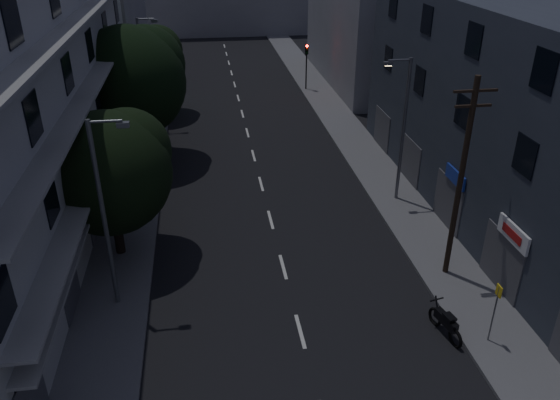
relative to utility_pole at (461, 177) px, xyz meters
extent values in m
plane|color=black|center=(-7.23, 15.63, -4.87)|extent=(160.00, 160.00, 0.00)
cube|color=#565659|center=(-14.73, 15.63, -4.79)|extent=(3.00, 90.00, 0.15)
cube|color=#565659|center=(0.27, 15.63, -4.79)|extent=(3.00, 90.00, 0.15)
cube|color=beige|center=(-7.23, -2.87, -4.86)|extent=(0.15, 2.00, 0.01)
cube|color=beige|center=(-7.23, 1.63, -4.86)|extent=(0.15, 2.00, 0.01)
cube|color=beige|center=(-7.23, 6.13, -4.86)|extent=(0.15, 2.00, 0.01)
cube|color=beige|center=(-7.23, 10.63, -4.86)|extent=(0.15, 2.00, 0.01)
cube|color=beige|center=(-7.23, 15.13, -4.86)|extent=(0.15, 2.00, 0.01)
cube|color=beige|center=(-7.23, 19.63, -4.86)|extent=(0.15, 2.00, 0.01)
cube|color=beige|center=(-7.23, 24.13, -4.86)|extent=(0.15, 2.00, 0.01)
cube|color=beige|center=(-7.23, 28.63, -4.86)|extent=(0.15, 2.00, 0.01)
cube|color=beige|center=(-7.23, 33.13, -4.86)|extent=(0.15, 2.00, 0.01)
cube|color=beige|center=(-7.23, 37.63, -4.86)|extent=(0.15, 2.00, 0.01)
cube|color=beige|center=(-7.23, 42.13, -4.86)|extent=(0.15, 2.00, 0.01)
cube|color=beige|center=(-7.23, 46.63, -4.86)|extent=(0.15, 2.00, 0.01)
cube|color=beige|center=(-7.23, 51.13, -4.86)|extent=(0.15, 2.00, 0.01)
cube|color=#A5A5A0|center=(-19.23, 8.63, 2.13)|extent=(6.00, 36.00, 14.00)
cube|color=black|center=(-16.21, -6.37, -2.87)|extent=(0.06, 1.60, 1.60)
cube|color=black|center=(-16.21, -0.37, -2.87)|extent=(0.06, 1.60, 1.60)
cube|color=black|center=(-16.21, 5.63, -2.87)|extent=(0.06, 1.60, 1.60)
cube|color=black|center=(-16.21, 11.63, -2.87)|extent=(0.06, 1.60, 1.60)
cube|color=black|center=(-16.21, 17.63, -2.87)|extent=(0.06, 1.60, 1.60)
cube|color=black|center=(-16.21, 23.63, -2.87)|extent=(0.06, 1.60, 1.60)
cube|color=black|center=(-16.21, -6.37, 0.33)|extent=(0.06, 1.60, 1.60)
cube|color=black|center=(-16.21, -0.37, 0.33)|extent=(0.06, 1.60, 1.60)
cube|color=black|center=(-16.21, 5.63, 0.33)|extent=(0.06, 1.60, 1.60)
cube|color=black|center=(-16.21, 11.63, 0.33)|extent=(0.06, 1.60, 1.60)
cube|color=black|center=(-16.21, 17.63, 0.33)|extent=(0.06, 1.60, 1.60)
cube|color=black|center=(-16.21, 23.63, 0.33)|extent=(0.06, 1.60, 1.60)
cube|color=black|center=(-16.21, -0.37, 3.53)|extent=(0.06, 1.60, 1.60)
cube|color=black|center=(-16.21, 5.63, 3.53)|extent=(0.06, 1.60, 1.60)
cube|color=black|center=(-16.21, 11.63, 3.53)|extent=(0.06, 1.60, 1.60)
cube|color=black|center=(-16.21, 17.63, 3.53)|extent=(0.06, 1.60, 1.60)
cube|color=black|center=(-16.21, 23.63, 3.53)|extent=(0.06, 1.60, 1.60)
cube|color=black|center=(-16.21, -0.37, 6.73)|extent=(0.06, 1.60, 1.60)
cube|color=gray|center=(-15.73, 8.63, -0.87)|extent=(1.00, 32.40, 0.12)
cube|color=gray|center=(-15.73, 8.63, 2.33)|extent=(1.00, 32.40, 0.12)
cube|color=gray|center=(-15.73, 8.63, 5.53)|extent=(1.00, 32.40, 0.12)
cube|color=gray|center=(-15.83, 8.63, -1.77)|extent=(0.80, 32.40, 0.12)
cube|color=#424247|center=(-16.20, -0.37, -3.47)|extent=(0.06, 2.40, 2.40)
cube|color=#424247|center=(-16.20, 5.63, -3.47)|extent=(0.06, 2.40, 2.40)
cube|color=#424247|center=(-16.20, 11.63, -3.47)|extent=(0.06, 2.40, 2.40)
cube|color=#424247|center=(-16.20, 17.63, -3.47)|extent=(0.06, 2.40, 2.40)
cube|color=#424247|center=(-16.20, 23.63, -3.47)|extent=(0.06, 2.40, 2.40)
cube|color=#2B303A|center=(4.77, 4.63, 0.63)|extent=(6.00, 28.00, 11.00)
cube|color=black|center=(1.75, -1.37, 1.43)|extent=(0.06, 1.40, 1.50)
cube|color=black|center=(1.75, 4.13, 1.43)|extent=(0.06, 1.40, 1.50)
cube|color=black|center=(1.75, 9.63, 1.43)|extent=(0.06, 1.40, 1.50)
cube|color=black|center=(1.75, 15.13, 1.43)|extent=(0.06, 1.40, 1.50)
cube|color=black|center=(1.75, -1.37, 4.73)|extent=(0.06, 1.40, 1.50)
cube|color=black|center=(1.75, 4.13, 4.73)|extent=(0.06, 1.40, 1.50)
cube|color=black|center=(1.75, 9.63, 4.73)|extent=(0.06, 1.40, 1.50)
cube|color=black|center=(1.75, 15.13, 4.73)|extent=(0.06, 1.40, 1.50)
cube|color=#424247|center=(1.74, -1.37, -3.47)|extent=(0.06, 3.00, 2.60)
cube|color=#424247|center=(1.74, 4.13, -3.47)|extent=(0.06, 3.00, 2.60)
cube|color=#424247|center=(1.74, 9.63, -3.47)|extent=(0.06, 3.00, 2.60)
cube|color=#424247|center=(1.74, 15.13, -3.47)|extent=(0.06, 3.00, 2.60)
cube|color=silver|center=(1.67, -1.87, -1.77)|extent=(0.12, 2.20, 0.80)
cube|color=#B21414|center=(1.59, -1.87, -1.77)|extent=(0.02, 1.40, 0.36)
cube|color=navy|center=(1.67, 3.63, -1.77)|extent=(0.12, 2.00, 0.70)
cube|color=slate|center=(4.77, 32.63, 1.63)|extent=(6.00, 20.00, 13.00)
cylinder|color=black|center=(-14.81, 3.84, -2.82)|extent=(0.44, 0.44, 3.79)
sphere|color=black|center=(-14.81, 3.84, -0.55)|extent=(5.68, 5.68, 5.68)
sphere|color=black|center=(-13.96, 4.55, 0.16)|extent=(3.98, 3.98, 3.98)
sphere|color=black|center=(-15.52, 3.27, -0.13)|extent=(3.69, 3.69, 3.69)
cylinder|color=black|center=(-14.87, 15.39, -2.38)|extent=(0.44, 0.44, 4.67)
sphere|color=black|center=(-14.87, 15.39, 0.42)|extent=(7.04, 7.04, 7.04)
sphere|color=black|center=(-13.82, 16.27, 1.30)|extent=(4.93, 4.93, 4.93)
sphere|color=black|center=(-15.75, 14.69, 0.95)|extent=(4.58, 4.58, 4.58)
cylinder|color=black|center=(-14.57, 24.97, -2.81)|extent=(0.44, 0.44, 3.81)
sphere|color=black|center=(-14.57, 24.97, -0.52)|extent=(5.70, 5.70, 5.70)
sphere|color=black|center=(-13.72, 25.68, 0.19)|extent=(3.99, 3.99, 3.99)
sphere|color=black|center=(-15.28, 24.40, -0.09)|extent=(3.70, 3.70, 3.70)
cylinder|color=black|center=(-0.74, 30.15, -3.12)|extent=(0.12, 0.12, 3.20)
cube|color=black|center=(-0.74, 30.15, -1.07)|extent=(0.28, 0.22, 0.90)
sphere|color=#FF0C05|center=(-0.74, 30.00, -0.74)|extent=(0.22, 0.22, 0.22)
sphere|color=#3F330C|center=(-0.74, 30.00, -1.04)|extent=(0.22, 0.22, 0.22)
sphere|color=black|center=(-0.74, 30.00, -1.34)|extent=(0.22, 0.22, 0.22)
cylinder|color=black|center=(-13.95, 29.84, -3.12)|extent=(0.12, 0.12, 3.20)
cube|color=black|center=(-13.95, 29.84, -1.07)|extent=(0.28, 0.22, 0.90)
sphere|color=black|center=(-13.95, 29.69, -0.74)|extent=(0.22, 0.22, 0.22)
sphere|color=#3F330C|center=(-13.95, 29.69, -1.04)|extent=(0.22, 0.22, 0.22)
sphere|color=#0CFF26|center=(-13.95, 29.69, -1.34)|extent=(0.22, 0.22, 0.22)
cylinder|color=slate|center=(-14.51, -0.08, -0.72)|extent=(0.18, 0.18, 8.00)
cylinder|color=slate|center=(-13.91, -0.08, 3.18)|extent=(1.20, 0.10, 0.10)
cube|color=slate|center=(-13.31, -0.08, 3.03)|extent=(0.45, 0.25, 0.18)
cube|color=#4C4C4C|center=(-13.31, -0.08, 2.93)|extent=(0.35, 0.18, 0.04)
cylinder|color=slate|center=(0.21, 7.39, -0.72)|extent=(0.18, 0.18, 8.00)
cylinder|color=slate|center=(-0.39, 7.39, 3.18)|extent=(1.20, 0.10, 0.10)
cube|color=slate|center=(-0.99, 7.39, 3.03)|extent=(0.45, 0.25, 0.18)
cube|color=#FFD88C|center=(-0.99, 7.39, 2.93)|extent=(0.35, 0.18, 0.04)
cylinder|color=slate|center=(-14.67, 22.12, -0.72)|extent=(0.18, 0.18, 8.00)
cylinder|color=slate|center=(-14.07, 22.12, 3.18)|extent=(1.20, 0.10, 0.10)
cube|color=slate|center=(-13.47, 22.12, 3.03)|extent=(0.45, 0.25, 0.18)
cube|color=#4C4C4C|center=(-13.47, 22.12, 2.93)|extent=(0.35, 0.18, 0.04)
cylinder|color=black|center=(0.00, 0.00, -0.22)|extent=(0.24, 0.24, 9.00)
cube|color=black|center=(0.00, 0.00, 3.68)|extent=(1.80, 0.10, 0.10)
cube|color=black|center=(0.00, 0.00, 3.08)|extent=(1.50, 0.10, 0.10)
cylinder|color=#595B60|center=(-0.25, -4.55, -3.47)|extent=(0.06, 0.06, 2.50)
cube|color=yellow|center=(-0.25, -4.55, -2.42)|extent=(0.05, 0.35, 0.45)
torus|color=black|center=(-1.57, -4.48, -4.54)|extent=(0.28, 0.79, 0.78)
torus|color=black|center=(-1.84, -3.19, -4.54)|extent=(0.28, 0.79, 0.78)
cube|color=black|center=(-1.70, -3.84, -4.18)|extent=(0.52, 1.25, 0.39)
cube|color=black|center=(-1.67, -4.00, -3.90)|extent=(0.43, 0.55, 0.11)
cylinder|color=black|center=(-1.83, -3.24, -4.04)|extent=(0.16, 0.48, 0.93)
cube|color=black|center=(-1.85, -3.13, -3.71)|extent=(0.60, 0.17, 0.04)
camera|label=1|loc=(-10.44, -19.23, 9.63)|focal=35.00mm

